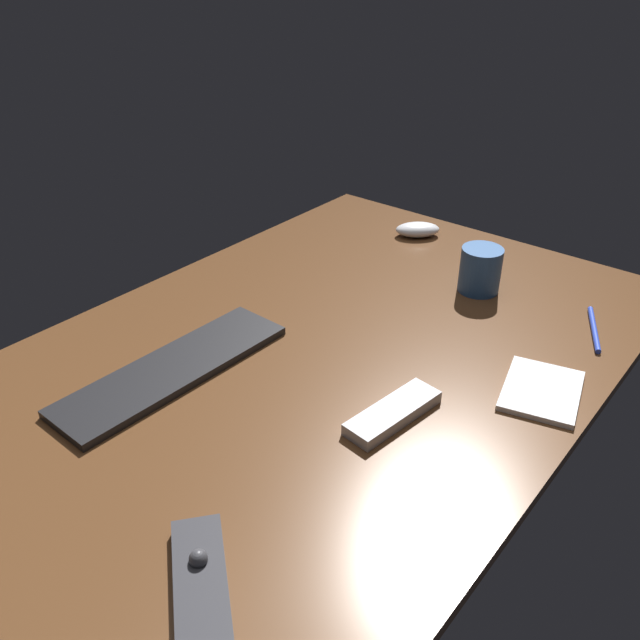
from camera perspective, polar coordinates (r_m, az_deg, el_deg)
The scene contains 8 objects.
desk at distance 108.65cm, azimuth -2.37°, elevation -4.67°, with size 140.00×84.00×2.00cm, color brown.
keyboard at distance 109.52cm, azimuth -12.38°, elevation -4.09°, with size 40.17×11.38×1.32cm, color black.
computer_mouse at distance 155.69cm, azimuth 8.32°, elevation 7.64°, with size 10.02×5.75×3.08cm, color silver.
media_remote at distance 77.80cm, azimuth -10.11°, elevation -21.57°, with size 16.21×18.24×3.28cm.
tv_remote at distance 98.06cm, azimuth 6.18°, elevation -7.93°, with size 16.21×5.07×1.89cm, color #B7B7BC.
coffee_mug at distance 132.64cm, azimuth 13.50°, elevation 4.19°, with size 7.94×7.94×8.86cm, color #28518C.
notepad at distance 108.14cm, azimuth 18.37°, elevation -5.72°, with size 14.45×11.08×0.90cm, color white.
pen at distance 126.97cm, azimuth 22.32°, elevation -0.72°, with size 0.96×0.96×14.91cm, color blue.
Camera 1 is at (-65.76, -59.18, 64.07)cm, focal length 37.54 mm.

